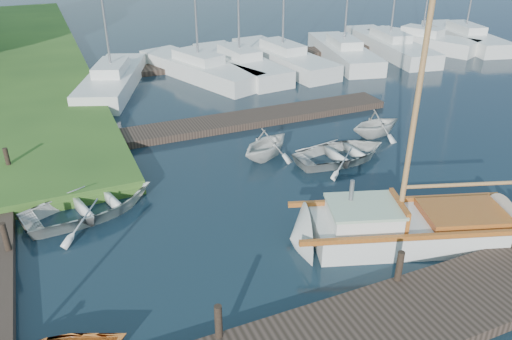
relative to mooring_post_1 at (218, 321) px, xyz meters
name	(u,v)px	position (x,y,z in m)	size (l,w,h in m)	color
ground	(256,204)	(3.00, 5.00, -0.70)	(160.00, 160.00, 0.00)	black
near_dock	(368,331)	(3.00, -1.00, -0.55)	(18.00, 2.20, 0.30)	black
far_dock	(239,121)	(5.00, 11.50, -0.55)	(14.00, 1.60, 0.30)	black
pontoon	(299,53)	(13.00, 21.00, -0.55)	(30.00, 1.60, 0.30)	black
mooring_post_1	(218,321)	(0.00, 0.00, 0.00)	(0.16, 0.16, 0.80)	black
mooring_post_2	(399,266)	(4.50, 0.00, 0.00)	(0.16, 0.16, 0.80)	black
mooring_post_4	(5,237)	(-4.00, 5.00, 0.00)	(0.16, 0.16, 0.80)	black
mooring_post_5	(7,159)	(-4.00, 10.00, 0.00)	(0.16, 0.16, 0.80)	black
sailboat	(410,229)	(6.13, 1.56, -0.36)	(7.40, 4.12, 9.83)	silver
tender_a	(90,201)	(-1.76, 6.50, -0.29)	(2.84, 3.97, 0.82)	silver
tender_b	(266,141)	(4.71, 7.99, -0.06)	(2.11, 2.44, 1.29)	silver
tender_c	(342,151)	(7.16, 6.65, -0.32)	(2.61, 3.65, 0.76)	silver
tender_d	(377,122)	(9.66, 8.07, -0.08)	(2.02, 2.34, 1.23)	silver
marina_boat_0	(112,79)	(0.84, 18.62, -0.14)	(4.90, 8.20, 9.86)	silver
marina_boat_1	(199,67)	(5.59, 18.97, -0.14)	(4.99, 8.87, 9.54)	silver
marina_boat_2	(239,62)	(8.07, 19.08, -0.12)	(3.05, 8.59, 12.44)	silver
marina_boat_3	(282,56)	(10.93, 19.29, -0.12)	(3.14, 9.03, 12.86)	silver
marina_boat_4	(343,51)	(15.00, 18.98, -0.13)	(4.06, 8.65, 10.90)	silver
marina_boat_5	(389,44)	(18.83, 19.44, -0.13)	(3.77, 9.70, 12.28)	silver
marina_boat_6	(421,40)	(21.58, 19.58, -0.14)	(5.00, 7.58, 9.18)	silver
marina_boat_7	(465,36)	(25.16, 19.34, -0.13)	(4.19, 8.95, 11.06)	silver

